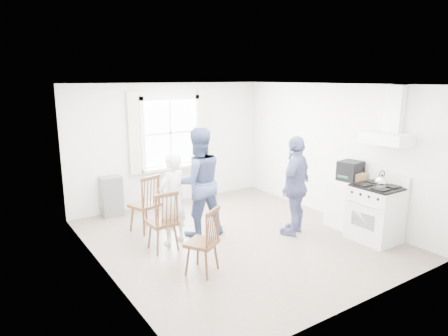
# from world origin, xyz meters

# --- Properties ---
(room_shell) EXTENTS (4.62, 5.12, 2.64)m
(room_shell) POSITION_xyz_m (0.00, 0.00, 1.30)
(room_shell) COLOR #7B6B5E
(room_shell) RESTS_ON ground
(window_assembly) EXTENTS (1.88, 0.24, 1.70)m
(window_assembly) POSITION_xyz_m (0.00, 2.45, 1.46)
(window_assembly) COLOR white
(window_assembly) RESTS_ON room_shell
(range_hood) EXTENTS (0.45, 0.76, 0.94)m
(range_hood) POSITION_xyz_m (2.07, -1.35, 1.90)
(range_hood) COLOR white
(range_hood) RESTS_ON room_shell
(shelf_unit) EXTENTS (0.40, 0.30, 0.80)m
(shelf_unit) POSITION_xyz_m (-1.40, 2.33, 0.40)
(shelf_unit) COLOR slate
(shelf_unit) RESTS_ON ground
(gas_stove) EXTENTS (0.68, 0.76, 1.12)m
(gas_stove) POSITION_xyz_m (1.91, -1.35, 0.48)
(gas_stove) COLOR silver
(gas_stove) RESTS_ON ground
(kettle) EXTENTS (0.21, 0.21, 0.29)m
(kettle) POSITION_xyz_m (1.86, -1.44, 1.05)
(kettle) COLOR silver
(kettle) RESTS_ON gas_stove
(low_cabinet) EXTENTS (0.50, 0.55, 0.90)m
(low_cabinet) POSITION_xyz_m (1.98, -0.65, 0.45)
(low_cabinet) COLOR white
(low_cabinet) RESTS_ON ground
(stereo_stack) EXTENTS (0.44, 0.41, 0.35)m
(stereo_stack) POSITION_xyz_m (1.99, -0.71, 1.07)
(stereo_stack) COLOR black
(stereo_stack) RESTS_ON low_cabinet
(cardboard_box) EXTENTS (0.28, 0.24, 0.16)m
(cardboard_box) POSITION_xyz_m (2.02, -0.88, 0.98)
(cardboard_box) COLOR olive
(cardboard_box) RESTS_ON low_cabinet
(windsor_chair_a) EXTENTS (0.56, 0.55, 1.05)m
(windsor_chair_a) POSITION_xyz_m (-1.13, 1.10, 0.64)
(windsor_chair_a) COLOR #482A17
(windsor_chair_a) RESTS_ON ground
(windsor_chair_b) EXTENTS (0.43, 0.42, 1.00)m
(windsor_chair_b) POSITION_xyz_m (-1.25, 0.18, 0.61)
(windsor_chair_b) COLOR #482A17
(windsor_chair_b) RESTS_ON ground
(windsor_chair_c) EXTENTS (0.56, 0.55, 0.97)m
(windsor_chair_c) POSITION_xyz_m (-1.07, -0.82, 0.59)
(windsor_chair_c) COLOR #482A17
(windsor_chair_c) RESTS_ON ground
(person_left) EXTENTS (0.71, 0.71, 1.53)m
(person_left) POSITION_xyz_m (-0.99, 0.44, 0.77)
(person_left) COLOR white
(person_left) RESTS_ON ground
(person_mid) EXTENTS (1.07, 1.07, 1.89)m
(person_mid) POSITION_xyz_m (-0.44, 0.54, 0.95)
(person_mid) COLOR #43507C
(person_mid) RESTS_ON ground
(person_right) EXTENTS (1.36, 1.36, 1.75)m
(person_right) POSITION_xyz_m (0.99, -0.37, 0.87)
(person_right) COLOR navy
(person_right) RESTS_ON ground
(potted_plant) EXTENTS (0.25, 0.25, 0.36)m
(potted_plant) POSITION_xyz_m (0.57, 2.36, 1.03)
(potted_plant) COLOR #367A37
(potted_plant) RESTS_ON window_assembly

